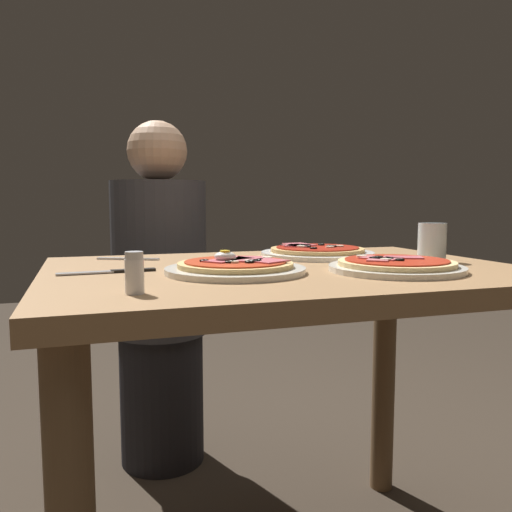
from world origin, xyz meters
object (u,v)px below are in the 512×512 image
pizza_across_right (396,266)px  water_glass_near (432,245)px  fork (123,259)px  pizza_foreground (236,267)px  knife (114,271)px  dining_table (286,329)px  salt_shaker (134,273)px  pizza_across_left (317,252)px  diner_person (160,304)px

pizza_across_right → water_glass_near: water_glass_near is taller
fork → pizza_foreground: bearing=-58.1°
pizza_foreground → pizza_across_right: (0.32, -0.08, -0.00)m
pizza_foreground → water_glass_near: size_ratio=3.06×
knife → pizza_across_right: bearing=-16.0°
dining_table → salt_shaker: (-0.35, -0.24, 0.17)m
pizza_across_right → pizza_across_left: bearing=95.2°
pizza_across_left → fork: pizza_across_left is taller
pizza_across_right → knife: pizza_across_right is taller
dining_table → pizza_across_right: pizza_across_right is taller
pizza_across_left → fork: 0.50m
water_glass_near → diner_person: bearing=127.4°
pizza_across_left → pizza_foreground: bearing=-140.2°
pizza_across_left → diner_person: size_ratio=0.25×
pizza_foreground → knife: (-0.23, 0.08, -0.01)m
pizza_across_left → diner_person: diner_person is taller
dining_table → knife: bearing=176.8°
pizza_across_right → salt_shaker: bearing=-169.4°
water_glass_near → fork: 0.76m
pizza_foreground → diner_person: 0.81m
pizza_across_right → diner_person: bearing=113.7°
diner_person → pizza_foreground: bearing=93.6°
pizza_across_left → dining_table: bearing=-131.0°
pizza_foreground → water_glass_near: water_glass_near is taller
fork → knife: 0.24m
pizza_foreground → knife: 0.25m
pizza_across_left → fork: bearing=171.4°
fork → diner_person: 0.52m
pizza_foreground → salt_shaker: size_ratio=4.26×
pizza_across_left → knife: bearing=-162.8°
knife → water_glass_near: bearing=-2.7°
water_glass_near → fork: bearing=158.8°
pizza_foreground → knife: pizza_foreground is taller
salt_shaker → diner_person: (0.17, 0.95, -0.24)m
dining_table → pizza_foreground: size_ratio=3.61×
dining_table → pizza_across_left: 0.29m
water_glass_near → knife: 0.74m
pizza_foreground → fork: pizza_foreground is taller
dining_table → water_glass_near: bearing=-2.2°
pizza_across_right → water_glass_near: 0.22m
dining_table → salt_shaker: bearing=-145.6°
fork → pizza_across_right: bearing=-37.2°
pizza_across_right → salt_shaker: 0.55m
pizza_across_right → water_glass_near: size_ratio=3.00×
dining_table → pizza_across_left: bearing=49.0°
pizza_across_left → pizza_across_right: size_ratio=1.07×
dining_table → knife: 0.40m
pizza_across_left → diner_person: bearing=123.1°
water_glass_near → salt_shaker: water_glass_near is taller
fork → diner_person: bearing=71.6°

